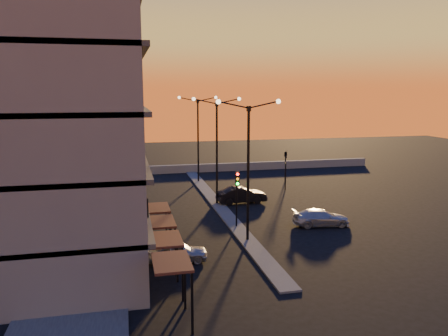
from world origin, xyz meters
TOP-DOWN VIEW (x-y plane):
  - ground at (0.00, 0.00)m, footprint 120.00×120.00m
  - sidewalk_west at (-10.50, 4.00)m, footprint 5.00×40.00m
  - median at (0.00, 10.00)m, footprint 1.20×36.00m
  - parapet at (2.00, 26.00)m, footprint 44.00×0.50m
  - building at (-14.00, 0.03)m, footprint 14.35×17.08m
  - streetlamp_near at (0.00, 0.00)m, footprint 4.32×0.32m
  - streetlamp_mid at (0.00, 10.00)m, footprint 4.32×0.32m
  - streetlamp_far at (0.00, 20.00)m, footprint 4.32×0.32m
  - traffic_light_main at (0.00, 2.87)m, footprint 0.28×0.44m
  - signal_east_a at (8.00, 14.00)m, footprint 0.13×0.16m
  - signal_east_b at (9.50, 18.00)m, footprint 0.42×1.99m
  - car_hatchback at (-5.09, -2.56)m, footprint 3.74×1.75m
  - car_sedan at (2.27, 9.98)m, footprint 4.56×1.80m
  - car_wagon at (6.35, 2.06)m, footprint 4.49×2.33m

SIDE VIEW (x-z plane):
  - ground at x=0.00m, z-range 0.00..0.00m
  - sidewalk_west at x=-10.50m, z-range 0.00..0.12m
  - median at x=0.00m, z-range 0.00..0.12m
  - parapet at x=2.00m, z-range 0.00..1.00m
  - car_hatchback at x=-5.09m, z-range 0.00..1.24m
  - car_wagon at x=6.35m, z-range 0.00..1.24m
  - car_sedan at x=2.27m, z-range 0.00..1.48m
  - signal_east_a at x=8.00m, z-range 0.13..3.73m
  - traffic_light_main at x=0.00m, z-range 0.76..5.01m
  - signal_east_b at x=9.50m, z-range 1.30..4.90m
  - streetlamp_near at x=0.00m, z-range 0.84..10.35m
  - streetlamp_mid at x=0.00m, z-range 0.84..10.35m
  - streetlamp_far at x=0.00m, z-range 0.84..10.35m
  - building at x=-14.00m, z-range -0.59..24.41m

